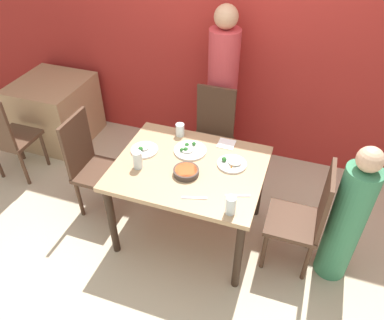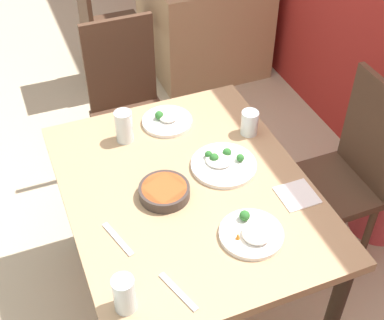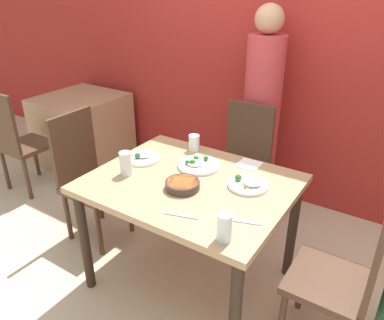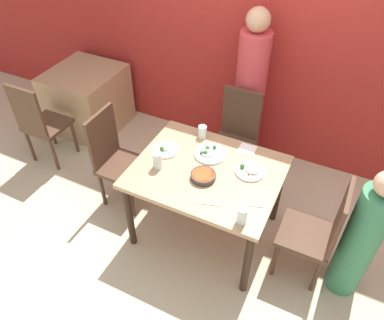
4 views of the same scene
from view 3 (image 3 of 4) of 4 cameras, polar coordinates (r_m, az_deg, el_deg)
name	(u,v)px [view 3 (image 3 of 4)]	position (r m, az deg, el deg)	size (l,w,h in m)	color
ground_plane	(191,278)	(2.64, -0.19, -17.59)	(10.00, 10.00, 0.00)	beige
wall_back	(286,43)	(3.20, 14.15, 16.86)	(10.00, 0.06, 2.70)	#A82823
dining_table	(191,194)	(2.24, -0.21, -5.26)	(1.16, 0.93, 0.75)	tan
chair_adult_spot	(242,164)	(2.95, 7.62, -0.53)	(0.40, 0.40, 0.97)	#4C3323
chair_child_spot	(347,275)	(2.07, 22.60, -15.90)	(0.40, 0.40, 0.97)	#4C3323
chair_empty_left	(87,175)	(2.87, -15.64, -2.18)	(0.40, 0.40, 0.97)	#4C3323
person_adult	(261,119)	(3.11, 10.45, 6.15)	(0.30, 0.30, 1.66)	#C63D42
bowl_curry	(182,185)	(2.10, -1.47, -3.78)	(0.20, 0.20, 0.05)	#3D332D
plate_rice_adult	(198,165)	(2.34, 0.92, -0.70)	(0.27, 0.27, 0.06)	white
plate_rice_child	(249,184)	(2.15, 8.63, -3.66)	(0.23, 0.23, 0.06)	white
plate_noodles	(143,158)	(2.45, -7.51, 0.33)	(0.22, 0.22, 0.06)	white
glass_water_tall	(194,143)	(2.55, 0.32, 2.63)	(0.07, 0.07, 0.11)	silver
glass_water_short	(126,163)	(2.26, -10.06, -0.52)	(0.07, 0.07, 0.14)	silver
glass_water_center	(224,227)	(1.70, 4.94, -10.20)	(0.07, 0.07, 0.14)	silver
napkin_folded	(249,164)	(2.40, 8.68, -0.68)	(0.14, 0.14, 0.01)	white
fork_steel	(243,221)	(1.86, 7.71, -9.25)	(0.18, 0.08, 0.01)	silver
spoon_steel	(181,215)	(1.89, -1.75, -8.40)	(0.18, 0.07, 0.01)	silver
background_table	(83,130)	(4.15, -16.23, 4.46)	(0.76, 0.79, 0.73)	tan
chair_background	(18,140)	(3.70, -25.01, 2.77)	(0.40, 0.40, 0.97)	#4C3323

